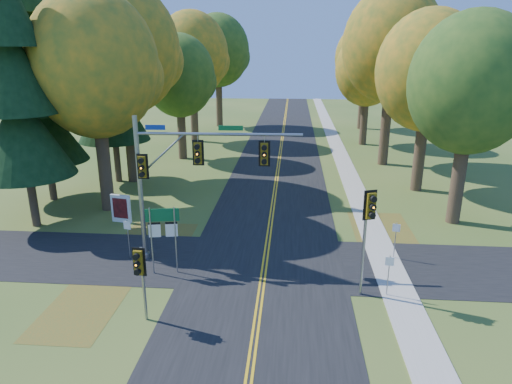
# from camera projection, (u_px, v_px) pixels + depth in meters

# --- Properties ---
(ground) EXTENTS (160.00, 160.00, 0.00)m
(ground) POSITION_uv_depth(u_px,v_px,m) (262.00, 282.00, 21.57)
(ground) COLOR #34511C
(ground) RESTS_ON ground
(road_main) EXTENTS (8.00, 160.00, 0.02)m
(road_main) POSITION_uv_depth(u_px,v_px,m) (262.00, 282.00, 21.57)
(road_main) COLOR black
(road_main) RESTS_ON ground
(road_cross) EXTENTS (60.00, 6.00, 0.02)m
(road_cross) POSITION_uv_depth(u_px,v_px,m) (265.00, 263.00, 23.47)
(road_cross) COLOR black
(road_cross) RESTS_ON ground
(centerline_left) EXTENTS (0.10, 160.00, 0.01)m
(centerline_left) POSITION_uv_depth(u_px,v_px,m) (260.00, 281.00, 21.57)
(centerline_left) COLOR gold
(centerline_left) RESTS_ON road_main
(centerline_right) EXTENTS (0.10, 160.00, 0.01)m
(centerline_right) POSITION_uv_depth(u_px,v_px,m) (264.00, 281.00, 21.56)
(centerline_right) COLOR gold
(centerline_right) RESTS_ON road_main
(sidewalk_east) EXTENTS (1.60, 160.00, 0.06)m
(sidewalk_east) POSITION_uv_depth(u_px,v_px,m) (396.00, 286.00, 21.09)
(sidewalk_east) COLOR #9E998E
(sidewalk_east) RESTS_ON ground
(leaf_patch_w_near) EXTENTS (4.00, 6.00, 0.00)m
(leaf_patch_w_near) POSITION_uv_depth(u_px,v_px,m) (153.00, 243.00, 25.87)
(leaf_patch_w_near) COLOR brown
(leaf_patch_w_near) RESTS_ON ground
(leaf_patch_e) EXTENTS (3.50, 8.00, 0.00)m
(leaf_patch_e) POSITION_uv_depth(u_px,v_px,m) (385.00, 236.00, 26.74)
(leaf_patch_e) COLOR brown
(leaf_patch_e) RESTS_ON ground
(leaf_patch_w_far) EXTENTS (3.00, 5.00, 0.00)m
(leaf_patch_w_far) POSITION_uv_depth(u_px,v_px,m) (81.00, 309.00, 19.30)
(leaf_patch_w_far) COLOR brown
(leaf_patch_w_far) RESTS_ON ground
(tree_w_a) EXTENTS (8.00, 8.00, 14.15)m
(tree_w_a) POSITION_uv_depth(u_px,v_px,m) (96.00, 66.00, 28.46)
(tree_w_a) COLOR #38281C
(tree_w_a) RESTS_ON ground
(tree_e_a) EXTENTS (7.20, 7.20, 12.73)m
(tree_e_a) POSITION_uv_depth(u_px,v_px,m) (472.00, 84.00, 26.42)
(tree_e_a) COLOR #38281C
(tree_e_a) RESTS_ON ground
(tree_w_b) EXTENTS (8.60, 8.60, 15.38)m
(tree_w_b) POSITION_uv_depth(u_px,v_px,m) (124.00, 50.00, 34.80)
(tree_w_b) COLOR #38281C
(tree_w_b) RESTS_ON ground
(tree_e_b) EXTENTS (7.60, 7.60, 13.33)m
(tree_e_b) POSITION_uv_depth(u_px,v_px,m) (429.00, 72.00, 32.81)
(tree_e_b) COLOR #38281C
(tree_e_b) RESTS_ON ground
(tree_w_c) EXTENTS (6.80, 6.80, 11.91)m
(tree_w_c) POSITION_uv_depth(u_px,v_px,m) (180.00, 76.00, 43.13)
(tree_w_c) COLOR #38281C
(tree_w_c) RESTS_ON ground
(tree_e_c) EXTENTS (8.80, 8.80, 15.79)m
(tree_e_c) POSITION_uv_depth(u_px,v_px,m) (393.00, 46.00, 40.06)
(tree_e_c) COLOR #38281C
(tree_e_c) RESTS_ON ground
(tree_w_d) EXTENTS (8.20, 8.20, 14.56)m
(tree_w_d) POSITION_uv_depth(u_px,v_px,m) (193.00, 55.00, 50.90)
(tree_w_d) COLOR #38281C
(tree_w_d) RESTS_ON ground
(tree_e_d) EXTENTS (7.00, 7.00, 12.32)m
(tree_e_d) POSITION_uv_depth(u_px,v_px,m) (368.00, 70.00, 49.57)
(tree_e_d) COLOR #38281C
(tree_e_d) RESTS_ON ground
(tree_w_e) EXTENTS (8.40, 8.40, 14.97)m
(tree_w_e) POSITION_uv_depth(u_px,v_px,m) (219.00, 51.00, 61.07)
(tree_w_e) COLOR #38281C
(tree_w_e) RESTS_ON ground
(tree_e_e) EXTENTS (7.80, 7.80, 13.74)m
(tree_e_e) POSITION_uv_depth(u_px,v_px,m) (365.00, 58.00, 59.35)
(tree_e_e) COLOR #38281C
(tree_e_e) RESTS_ON ground
(pine_a) EXTENTS (5.60, 5.60, 19.48)m
(pine_a) POSITION_uv_depth(u_px,v_px,m) (13.00, 73.00, 25.60)
(pine_a) COLOR #38281C
(pine_a) RESTS_ON ground
(pine_b) EXTENTS (5.60, 5.60, 17.31)m
(pine_b) POSITION_uv_depth(u_px,v_px,m) (38.00, 85.00, 30.78)
(pine_b) COLOR #38281C
(pine_b) RESTS_ON ground
(pine_c) EXTENTS (5.60, 5.60, 20.56)m
(pine_c) POSITION_uv_depth(u_px,v_px,m) (108.00, 59.00, 34.83)
(pine_c) COLOR #38281C
(pine_c) RESTS_ON ground
(traffic_mast) EXTENTS (8.26, 0.83, 7.49)m
(traffic_mast) POSITION_uv_depth(u_px,v_px,m) (179.00, 171.00, 22.35)
(traffic_mast) COLOR gray
(traffic_mast) RESTS_ON ground
(east_signal_pole) EXTENTS (0.56, 0.67, 4.99)m
(east_signal_pole) POSITION_uv_depth(u_px,v_px,m) (368.00, 217.00, 19.14)
(east_signal_pole) COLOR gray
(east_signal_pole) RESTS_ON ground
(ped_signal_pole) EXTENTS (0.52, 0.60, 3.29)m
(ped_signal_pole) POSITION_uv_depth(u_px,v_px,m) (140.00, 268.00, 17.66)
(ped_signal_pole) COLOR gray
(ped_signal_pole) RESTS_ON ground
(route_sign_cluster) EXTENTS (1.58, 0.33, 3.43)m
(route_sign_cluster) POSITION_uv_depth(u_px,v_px,m) (163.00, 227.00, 21.71)
(route_sign_cluster) COLOR gray
(route_sign_cluster) RESTS_ON ground
(info_kiosk) EXTENTS (1.31, 0.42, 1.80)m
(info_kiosk) POSITION_uv_depth(u_px,v_px,m) (121.00, 209.00, 28.67)
(info_kiosk) COLOR white
(info_kiosk) RESTS_ON ground
(reg_sign_e_north) EXTENTS (0.38, 0.11, 2.02)m
(reg_sign_e_north) POSITION_uv_depth(u_px,v_px,m) (396.00, 234.00, 23.51)
(reg_sign_e_north) COLOR gray
(reg_sign_e_north) RESTS_ON ground
(reg_sign_e_south) EXTENTS (0.37, 0.08, 1.97)m
(reg_sign_e_south) POSITION_uv_depth(u_px,v_px,m) (389.00, 269.00, 19.95)
(reg_sign_e_south) COLOR gray
(reg_sign_e_south) RESTS_ON ground
(reg_sign_w) EXTENTS (0.40, 0.13, 2.14)m
(reg_sign_w) POSITION_uv_depth(u_px,v_px,m) (128.00, 232.00, 23.57)
(reg_sign_w) COLOR gray
(reg_sign_w) RESTS_ON ground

